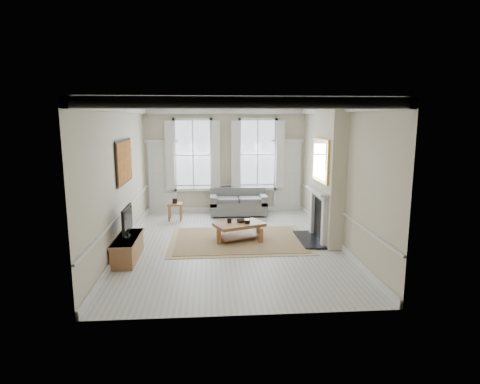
{
  "coord_description": "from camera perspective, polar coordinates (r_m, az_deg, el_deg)",
  "views": [
    {
      "loc": [
        -0.5,
        -9.47,
        3.08
      ],
      "look_at": [
        0.24,
        0.39,
        1.25
      ],
      "focal_mm": 30.0,
      "sensor_mm": 36.0,
      "label": 1
    }
  ],
  "objects": [
    {
      "name": "right_wall",
      "position": [
        10.06,
        13.74,
        2.3
      ],
      "size": [
        0.0,
        7.2,
        7.2
      ],
      "primitive_type": "plane",
      "rotation": [
        1.57,
        0.0,
        -1.57
      ],
      "color": "beige",
      "rests_on": "floor"
    },
    {
      "name": "tv",
      "position": [
        9.06,
        -15.75,
        -3.82
      ],
      "size": [
        0.08,
        0.9,
        0.68
      ],
      "color": "black",
      "rests_on": "tv_stand"
    },
    {
      "name": "mirror",
      "position": [
        10.09,
        11.36,
        4.42
      ],
      "size": [
        0.06,
        1.26,
        1.06
      ],
      "primitive_type": "cube",
      "color": "gold",
      "rests_on": "chimney_breast"
    },
    {
      "name": "door_left",
      "position": [
        13.26,
        -10.95,
        1.93
      ],
      "size": [
        0.9,
        0.08,
        2.3
      ],
      "primitive_type": "cube",
      "color": "silver",
      "rests_on": "floor"
    },
    {
      "name": "window_left",
      "position": [
        13.08,
        -6.7,
        5.24
      ],
      "size": [
        1.26,
        0.2,
        2.2
      ],
      "primitive_type": null,
      "color": "#B2BCC6",
      "rests_on": "back_wall"
    },
    {
      "name": "ceramic_pot_b",
      "position": [
        10.15,
        1.03,
        -4.23
      ],
      "size": [
        0.14,
        0.14,
        0.1
      ],
      "primitive_type": "cylinder",
      "color": "black",
      "rests_on": "coffee_table"
    },
    {
      "name": "back_wall",
      "position": [
        13.15,
        -2.08,
        4.46
      ],
      "size": [
        5.2,
        0.0,
        5.2
      ],
      "primitive_type": "plane",
      "rotation": [
        1.57,
        0.0,
        0.0
      ],
      "color": "beige",
      "rests_on": "floor"
    },
    {
      "name": "door_right",
      "position": [
        13.41,
        6.73,
        2.15
      ],
      "size": [
        0.9,
        0.08,
        2.3
      ],
      "primitive_type": "cube",
      "color": "silver",
      "rests_on": "floor"
    },
    {
      "name": "left_wall",
      "position": [
        9.79,
        -16.62,
        1.95
      ],
      "size": [
        0.0,
        7.2,
        7.2
      ],
      "primitive_type": "plane",
      "rotation": [
        1.57,
        0.0,
        1.57
      ],
      "color": "beige",
      "rests_on": "floor"
    },
    {
      "name": "chimney_breast",
      "position": [
        10.19,
        12.46,
        2.46
      ],
      "size": [
        0.35,
        1.7,
        3.38
      ],
      "primitive_type": "cube",
      "color": "beige",
      "rests_on": "floor"
    },
    {
      "name": "fireplace",
      "position": [
        10.31,
        11.04,
        -2.88
      ],
      "size": [
        0.21,
        1.45,
        1.33
      ],
      "color": "silver",
      "rests_on": "floor"
    },
    {
      "name": "floor",
      "position": [
        9.97,
        -1.2,
        -7.52
      ],
      "size": [
        7.2,
        7.2,
        0.0
      ],
      "primitive_type": "plane",
      "color": "#B7B5AD",
      "rests_on": "ground"
    },
    {
      "name": "side_table",
      "position": [
        12.39,
        -9.22,
        -2.07
      ],
      "size": [
        0.44,
        0.44,
        0.52
      ],
      "rotation": [
        0.0,
        0.0,
        -0.02
      ],
      "color": "brown",
      "rests_on": "floor"
    },
    {
      "name": "rug",
      "position": [
        10.31,
        -0.11,
        -6.82
      ],
      "size": [
        3.5,
        2.6,
        0.02
      ],
      "primitive_type": "cube",
      "color": "olive",
      "rests_on": "floor"
    },
    {
      "name": "ceiling",
      "position": [
        9.48,
        -1.28,
        12.42
      ],
      "size": [
        7.2,
        7.2,
        0.0
      ],
      "primitive_type": "plane",
      "rotation": [
        3.14,
        0.0,
        0.0
      ],
      "color": "white",
      "rests_on": "back_wall"
    },
    {
      "name": "tv_stand",
      "position": [
        9.24,
        -15.68,
        -7.72
      ],
      "size": [
        0.46,
        1.43,
        0.51
      ],
      "primitive_type": "cube",
      "color": "brown",
      "rests_on": "floor"
    },
    {
      "name": "window_right",
      "position": [
        13.16,
        2.51,
        5.34
      ],
      "size": [
        1.26,
        0.2,
        2.2
      ],
      "primitive_type": null,
      "color": "#B2BCC6",
      "rests_on": "back_wall"
    },
    {
      "name": "ceramic_pot_a",
      "position": [
        10.21,
        -1.54,
        -4.09
      ],
      "size": [
        0.12,
        0.12,
        0.12
      ],
      "primitive_type": "cylinder",
      "color": "black",
      "rests_on": "coffee_table"
    },
    {
      "name": "painting",
      "position": [
        10.03,
        -16.14,
        4.18
      ],
      "size": [
        0.05,
        1.66,
        1.06
      ],
      "primitive_type": "cube",
      "color": "#C67322",
      "rests_on": "left_wall"
    },
    {
      "name": "hearth",
      "position": [
        10.44,
        9.84,
        -6.68
      ],
      "size": [
        0.55,
        1.5,
        0.05
      ],
      "primitive_type": "cube",
      "color": "black",
      "rests_on": "floor"
    },
    {
      "name": "coffee_table",
      "position": [
        10.21,
        -0.12,
        -4.88
      ],
      "size": [
        1.39,
        1.12,
        0.45
      ],
      "rotation": [
        0.0,
        0.0,
        0.4
      ],
      "color": "brown",
      "rests_on": "rug"
    },
    {
      "name": "bowl",
      "position": [
        10.28,
        0.12,
        -4.13
      ],
      "size": [
        0.28,
        0.28,
        0.06
      ],
      "primitive_type": "imported",
      "rotation": [
        0.0,
        0.0,
        0.14
      ],
      "color": "black",
      "rests_on": "coffee_table"
    },
    {
      "name": "sofa",
      "position": [
        12.9,
        -0.26,
        -1.71
      ],
      "size": [
        1.79,
        0.87,
        0.85
      ],
      "color": "#60615E",
      "rests_on": "floor"
    }
  ]
}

